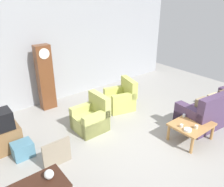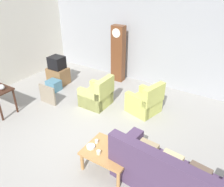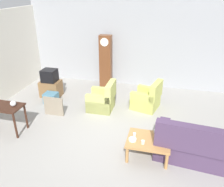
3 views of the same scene
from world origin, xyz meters
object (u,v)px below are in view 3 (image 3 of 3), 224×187
(tv_stand_cabinet, at_px, (51,89))
(bowl_white_stacked, at_px, (133,139))
(armchair_olive_near, at_px, (102,100))
(cup_blue_rimmed, at_px, (155,131))
(cup_cream_tall, at_px, (143,142))
(tv_crt, at_px, (49,75))
(framed_picture_leaning, at_px, (54,106))
(couch_floral, at_px, (204,148))
(armchair_olive_far, at_px, (147,99))
(glass_dome_cloche, at_px, (13,104))
(storage_box_blue, at_px, (51,98))
(grandfather_clock, at_px, (106,61))
(coffee_table_wood, at_px, (148,142))
(cup_white_porcelain, at_px, (134,134))

(tv_stand_cabinet, bearing_deg, bowl_white_stacked, -37.11)
(armchair_olive_near, xyz_separation_m, tv_stand_cabinet, (-2.01, 0.49, -0.02))
(cup_blue_rimmed, distance_m, cup_cream_tall, 0.54)
(tv_crt, distance_m, framed_picture_leaning, 1.47)
(tv_crt, height_order, cup_blue_rimmed, tv_crt)
(couch_floral, relative_size, armchair_olive_far, 2.28)
(armchair_olive_near, bearing_deg, cup_blue_rimmed, -42.09)
(tv_crt, distance_m, glass_dome_cloche, 2.21)
(storage_box_blue, relative_size, cup_cream_tall, 5.04)
(armchair_olive_near, distance_m, bowl_white_stacked, 2.38)
(grandfather_clock, xyz_separation_m, tv_stand_cabinet, (-1.63, -1.35, -0.70))
(coffee_table_wood, bearing_deg, tv_stand_cabinet, 146.90)
(armchair_olive_far, relative_size, storage_box_blue, 2.26)
(grandfather_clock, height_order, cup_blue_rimmed, grandfather_clock)
(couch_floral, bearing_deg, cup_blue_rimmed, 168.78)
(armchair_olive_near, xyz_separation_m, cup_cream_tall, (1.51, -2.06, 0.18))
(storage_box_blue, distance_m, glass_dome_cloche, 1.86)
(armchair_olive_near, distance_m, tv_crt, 2.12)
(coffee_table_wood, relative_size, framed_picture_leaning, 1.60)
(armchair_olive_far, bearing_deg, framed_picture_leaning, -157.21)
(armchair_olive_far, height_order, cup_blue_rimmed, armchair_olive_far)
(armchair_olive_near, height_order, cup_white_porcelain, armchair_olive_near)
(armchair_olive_near, height_order, tv_stand_cabinet, armchair_olive_near)
(tv_crt, distance_m, bowl_white_stacked, 4.14)
(tv_crt, xyz_separation_m, cup_white_porcelain, (3.30, -2.31, -0.28))
(couch_floral, distance_m, framed_picture_leaning, 4.27)
(cup_white_porcelain, bearing_deg, couch_floral, 1.44)
(armchair_olive_far, relative_size, cup_cream_tall, 11.37)
(tv_stand_cabinet, xyz_separation_m, bowl_white_stacked, (3.29, -2.49, 0.19))
(couch_floral, height_order, storage_box_blue, couch_floral)
(bowl_white_stacked, bearing_deg, cup_white_porcelain, 85.73)
(coffee_table_wood, distance_m, grandfather_clock, 4.27)
(coffee_table_wood, xyz_separation_m, storage_box_blue, (-3.40, 1.90, -0.21))
(storage_box_blue, bearing_deg, cup_cream_tall, -32.22)
(couch_floral, relative_size, cup_white_porcelain, 28.72)
(tv_stand_cabinet, height_order, storage_box_blue, tv_stand_cabinet)
(couch_floral, height_order, cup_cream_tall, couch_floral)
(couch_floral, distance_m, tv_stand_cabinet, 5.34)
(armchair_olive_far, relative_size, glass_dome_cloche, 6.48)
(couch_floral, relative_size, bowl_white_stacked, 12.63)
(armchair_olive_far, bearing_deg, cup_blue_rimmed, -78.93)
(cup_white_porcelain, height_order, cup_blue_rimmed, cup_white_porcelain)
(armchair_olive_near, relative_size, bowl_white_stacked, 5.33)
(armchair_olive_far, xyz_separation_m, grandfather_clock, (-1.74, 1.43, 0.68))
(couch_floral, distance_m, armchair_olive_far, 2.64)
(couch_floral, bearing_deg, framed_picture_leaning, 165.41)
(tv_stand_cabinet, height_order, cup_white_porcelain, tv_stand_cabinet)
(armchair_olive_near, height_order, coffee_table_wood, armchair_olive_near)
(couch_floral, xyz_separation_m, cup_blue_rimmed, (-1.08, 0.21, 0.13))
(framed_picture_leaning, bearing_deg, glass_dome_cloche, -118.84)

